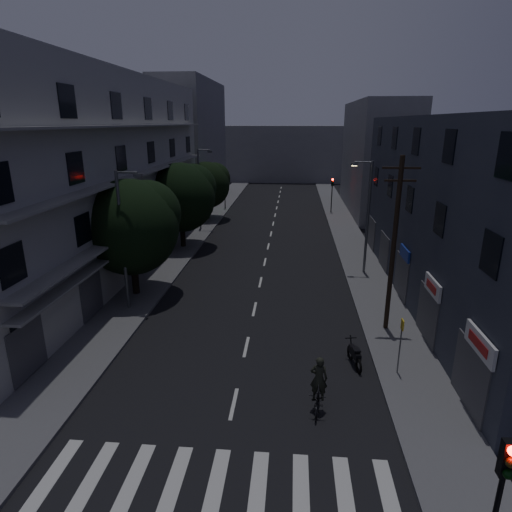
# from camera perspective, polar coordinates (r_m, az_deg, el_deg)

# --- Properties ---
(ground) EXTENTS (160.00, 160.00, 0.00)m
(ground) POSITION_cam_1_polar(r_m,az_deg,el_deg) (38.78, 1.69, 1.50)
(ground) COLOR black
(ground) RESTS_ON ground
(sidewalk_left) EXTENTS (3.00, 90.00, 0.15)m
(sidewalk_left) POSITION_cam_1_polar(r_m,az_deg,el_deg) (39.88, -9.13, 1.85)
(sidewalk_left) COLOR #565659
(sidewalk_left) RESTS_ON ground
(sidewalk_right) EXTENTS (3.00, 90.00, 0.15)m
(sidewalk_right) POSITION_cam_1_polar(r_m,az_deg,el_deg) (39.07, 12.74, 1.31)
(sidewalk_right) COLOR #565659
(sidewalk_right) RESTS_ON ground
(crosswalk) EXTENTS (10.90, 3.00, 0.01)m
(crosswalk) POSITION_cam_1_polar(r_m,az_deg,el_deg) (14.91, -5.38, -28.16)
(crosswalk) COLOR beige
(crosswalk) RESTS_ON ground
(lane_markings) EXTENTS (0.15, 60.50, 0.01)m
(lane_markings) POSITION_cam_1_polar(r_m,az_deg,el_deg) (44.81, 2.17, 3.69)
(lane_markings) COLOR beige
(lane_markings) RESTS_ON ground
(building_left) EXTENTS (7.00, 36.00, 14.00)m
(building_left) POSITION_cam_1_polar(r_m,az_deg,el_deg) (33.56, -20.19, 10.15)
(building_left) COLOR #A7A7A2
(building_left) RESTS_ON ground
(building_right) EXTENTS (6.19, 28.00, 11.00)m
(building_right) POSITION_cam_1_polar(r_m,az_deg,el_deg) (28.48, 25.31, 5.36)
(building_right) COLOR #2D313D
(building_right) RESTS_ON ground
(building_far_left) EXTENTS (6.00, 20.00, 16.00)m
(building_far_left) POSITION_cam_1_polar(r_m,az_deg,el_deg) (61.92, -8.44, 14.81)
(building_far_left) COLOR slate
(building_far_left) RESTS_ON ground
(building_far_right) EXTENTS (6.00, 20.00, 13.00)m
(building_far_right) POSITION_cam_1_polar(r_m,az_deg,el_deg) (55.27, 15.69, 12.51)
(building_far_right) COLOR slate
(building_far_right) RESTS_ON ground
(building_far_end) EXTENTS (24.00, 8.00, 10.00)m
(building_far_end) POSITION_cam_1_polar(r_m,az_deg,el_deg) (82.45, 3.65, 13.47)
(building_far_end) COLOR slate
(building_far_end) RESTS_ON ground
(tree_near) EXTENTS (5.90, 5.90, 7.28)m
(tree_near) POSITION_cam_1_polar(r_m,az_deg,el_deg) (27.34, -16.25, 4.19)
(tree_near) COLOR black
(tree_near) RESTS_ON sidewalk_left
(tree_mid) EXTENTS (5.91, 5.91, 7.27)m
(tree_mid) POSITION_cam_1_polar(r_m,az_deg,el_deg) (37.47, -9.89, 8.04)
(tree_mid) COLOR black
(tree_mid) RESTS_ON sidewalk_left
(tree_far) EXTENTS (5.14, 5.14, 6.35)m
(tree_far) POSITION_cam_1_polar(r_m,az_deg,el_deg) (48.53, -6.53, 9.61)
(tree_far) COLOR black
(tree_far) RESTS_ON sidewalk_left
(traffic_signal_near) EXTENTS (0.28, 0.37, 4.10)m
(traffic_signal_near) POSITION_cam_1_polar(r_m,az_deg,el_deg) (11.80, 29.98, -25.03)
(traffic_signal_near) COLOR black
(traffic_signal_near) RESTS_ON sidewalk_right
(traffic_signal_far_right) EXTENTS (0.28, 0.37, 4.10)m
(traffic_signal_far_right) POSITION_cam_1_polar(r_m,az_deg,el_deg) (52.52, 10.12, 8.91)
(traffic_signal_far_right) COLOR black
(traffic_signal_far_right) RESTS_ON sidewalk_right
(traffic_signal_far_left) EXTENTS (0.28, 0.37, 4.10)m
(traffic_signal_far_left) POSITION_cam_1_polar(r_m,az_deg,el_deg) (54.44, -4.21, 9.42)
(traffic_signal_far_left) COLOR black
(traffic_signal_far_left) RESTS_ON sidewalk_left
(street_lamp_left_near) EXTENTS (1.51, 0.25, 8.00)m
(street_lamp_left_near) POSITION_cam_1_polar(r_m,az_deg,el_deg) (25.20, -17.20, 2.78)
(street_lamp_left_near) COLOR #575B5E
(street_lamp_left_near) RESTS_ON sidewalk_left
(street_lamp_right) EXTENTS (1.51, 0.25, 8.00)m
(street_lamp_right) POSITION_cam_1_polar(r_m,az_deg,el_deg) (31.13, 14.54, 5.69)
(street_lamp_right) COLOR #585B60
(street_lamp_right) RESTS_ON sidewalk_right
(street_lamp_left_far) EXTENTS (1.51, 0.25, 8.00)m
(street_lamp_left_far) POSITION_cam_1_polar(r_m,az_deg,el_deg) (43.82, -7.45, 9.37)
(street_lamp_left_far) COLOR #595A60
(street_lamp_left_far) RESTS_ON sidewalk_left
(utility_pole) EXTENTS (1.80, 0.24, 9.00)m
(utility_pole) POSITION_cam_1_polar(r_m,az_deg,el_deg) (22.52, 17.92, 1.73)
(utility_pole) COLOR black
(utility_pole) RESTS_ON sidewalk_right
(bus_stop_sign) EXTENTS (0.06, 0.35, 2.52)m
(bus_stop_sign) POSITION_cam_1_polar(r_m,az_deg,el_deg) (19.56, 18.78, -10.14)
(bus_stop_sign) COLOR #595B60
(bus_stop_sign) RESTS_ON sidewalk_right
(motorcycle) EXTENTS (0.63, 1.87, 1.21)m
(motorcycle) POSITION_cam_1_polar(r_m,az_deg,el_deg) (20.47, 13.01, -12.82)
(motorcycle) COLOR black
(motorcycle) RESTS_ON ground
(cyclist) EXTENTS (0.83, 1.87, 2.29)m
(cyclist) POSITION_cam_1_polar(r_m,az_deg,el_deg) (17.30, 8.28, -17.54)
(cyclist) COLOR black
(cyclist) RESTS_ON ground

